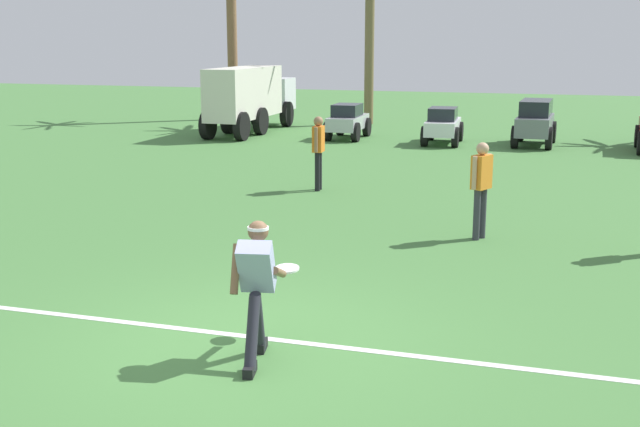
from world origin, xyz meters
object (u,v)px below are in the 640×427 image
at_px(teammate_near_sideline, 318,146).
at_px(frisbee_in_flight, 287,269).
at_px(box_truck, 251,96).
at_px(palm_tree_left_of_centre, 370,4).
at_px(frisbee_thrower, 257,283).
at_px(parked_car_slot_a, 348,121).
at_px(parked_car_slot_c, 535,121).
at_px(teammate_deep, 481,181).
at_px(parked_car_slot_b, 443,125).
at_px(palm_tree_far_left, 231,11).

bearing_deg(teammate_near_sideline, frisbee_in_flight, -74.93).
xyz_separation_m(box_truck, palm_tree_left_of_centre, (3.16, 3.83, 3.10)).
xyz_separation_m(frisbee_thrower, frisbee_in_flight, (0.05, 0.75, -0.06)).
relative_size(parked_car_slot_a, parked_car_slot_c, 0.91).
distance_m(box_truck, palm_tree_left_of_centre, 5.86).
bearing_deg(frisbee_thrower, parked_car_slot_c, 83.88).
bearing_deg(box_truck, palm_tree_left_of_centre, 50.46).
xyz_separation_m(teammate_near_sideline, teammate_deep, (3.72, -3.22, 0.00)).
relative_size(teammate_near_sideline, palm_tree_left_of_centre, 0.21).
xyz_separation_m(teammate_near_sideline, parked_car_slot_a, (-1.75, 8.71, -0.38)).
bearing_deg(parked_car_slot_b, frisbee_in_flight, -87.08).
height_order(frisbee_in_flight, parked_car_slot_a, parked_car_slot_a).
distance_m(parked_car_slot_c, palm_tree_far_left, 13.05).
relative_size(teammate_near_sideline, parked_car_slot_b, 0.70).
height_order(frisbee_thrower, palm_tree_left_of_centre, palm_tree_left_of_centre).
distance_m(teammate_deep, parked_car_slot_b, 11.80).
distance_m(teammate_near_sideline, palm_tree_left_of_centre, 13.84).
relative_size(parked_car_slot_b, box_truck, 0.38).
xyz_separation_m(frisbee_in_flight, teammate_near_sideline, (-2.18, 8.08, 0.21)).
xyz_separation_m(box_truck, palm_tree_far_left, (-2.36, 4.00, 2.92)).
relative_size(frisbee_in_flight, parked_car_slot_a, 0.12).
bearing_deg(frisbee_in_flight, frisbee_thrower, -93.97).
bearing_deg(teammate_near_sideline, frisbee_thrower, -76.48).
xyz_separation_m(teammate_near_sideline, parked_car_slot_b, (1.34, 8.33, -0.38)).
bearing_deg(parked_car_slot_b, frisbee_thrower, -87.38).
distance_m(parked_car_slot_b, palm_tree_far_left, 10.98).
height_order(teammate_deep, palm_tree_far_left, palm_tree_far_left).
bearing_deg(palm_tree_left_of_centre, parked_car_slot_b, -54.34).
height_order(frisbee_in_flight, teammate_deep, teammate_deep).
bearing_deg(parked_car_slot_a, box_truck, 169.03).
bearing_deg(frisbee_thrower, parked_car_slot_a, 102.46).
xyz_separation_m(palm_tree_far_left, palm_tree_left_of_centre, (5.52, -0.16, 0.18)).
bearing_deg(palm_tree_far_left, parked_car_slot_b, -29.29).
relative_size(teammate_near_sideline, parked_car_slot_c, 0.64).
xyz_separation_m(parked_car_slot_b, palm_tree_left_of_centre, (-3.52, 4.91, 3.77)).
distance_m(teammate_near_sideline, parked_car_slot_c, 9.68).
bearing_deg(teammate_deep, parked_car_slot_a, 114.62).
height_order(frisbee_thrower, frisbee_in_flight, frisbee_thrower).
bearing_deg(teammate_deep, frisbee_thrower, -105.81).
height_order(teammate_near_sideline, palm_tree_left_of_centre, palm_tree_left_of_centre).
relative_size(frisbee_in_flight, parked_car_slot_b, 0.12).
relative_size(parked_car_slot_b, palm_tree_left_of_centre, 0.31).
height_order(teammate_deep, palm_tree_left_of_centre, palm_tree_left_of_centre).
bearing_deg(parked_car_slot_c, frisbee_in_flight, -96.21).
bearing_deg(parked_car_slot_b, palm_tree_left_of_centre, 125.66).
distance_m(parked_car_slot_a, parked_car_slot_c, 5.77).
distance_m(frisbee_thrower, parked_car_slot_a, 17.97).
distance_m(teammate_near_sideline, parked_car_slot_a, 8.89).
height_order(frisbee_thrower, teammate_deep, teammate_deep).
distance_m(frisbee_thrower, palm_tree_left_of_centre, 22.77).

